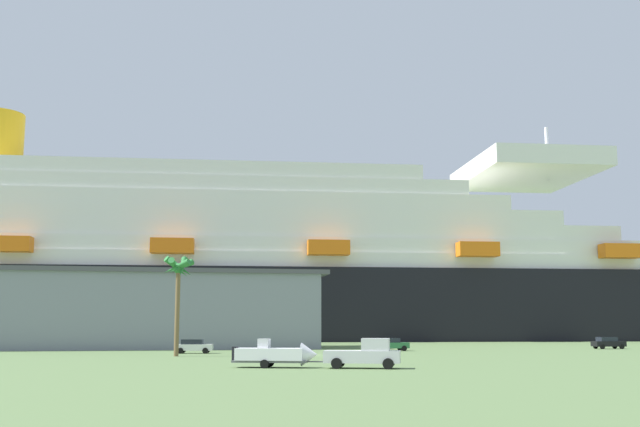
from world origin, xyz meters
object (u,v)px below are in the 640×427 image
cruise_ship (191,270)px  pickup_truck (366,354)px  palm_tree (178,275)px  parked_car_white_van (194,346)px  parked_car_black_coupe (608,343)px  small_boat_on_trailer (279,355)px  parked_car_green_wagon (390,344)px

cruise_ship → pickup_truck: cruise_ship is taller
palm_tree → parked_car_white_van: (1.18, 7.91, -7.53)m
parked_car_black_coupe → parked_car_white_van: (-54.69, -11.62, 0.00)m
small_boat_on_trailer → parked_car_black_coupe: bearing=42.1°
parked_car_green_wagon → small_boat_on_trailer: bearing=-112.7°
cruise_ship → small_boat_on_trailer: 102.21m
cruise_ship → parked_car_green_wagon: (29.87, -63.76, -13.78)m
pickup_truck → parked_car_green_wagon: (8.94, 37.98, -0.21)m
palm_tree → pickup_truck: bearing=-55.7°
small_boat_on_trailer → parked_car_white_van: size_ratio=1.65×
pickup_truck → small_boat_on_trailer: 6.52m
parked_car_black_coupe → pickup_truck: bearing=-132.7°
cruise_ship → small_boat_on_trailer: size_ratio=41.68×
palm_tree → parked_car_black_coupe: bearing=19.3°
cruise_ship → parked_car_green_wagon: 71.75m
parked_car_black_coupe → cruise_ship: bearing=136.0°
cruise_ship → palm_tree: cruise_ship is taller
parked_car_green_wagon → parked_car_black_coupe: (30.82, 5.17, -0.00)m
pickup_truck → parked_car_green_wagon: bearing=76.8°
parked_car_green_wagon → pickup_truck: bearing=-103.2°
small_boat_on_trailer → palm_tree: palm_tree is taller
parked_car_black_coupe → parked_car_white_van: 55.91m
pickup_truck → parked_car_black_coupe: 58.67m
pickup_truck → palm_tree: (-16.11, 23.61, 7.32)m
cruise_ship → pickup_truck: 104.75m
palm_tree → parked_car_white_van: bearing=81.5°
parked_car_white_van → cruise_ship: bearing=94.9°
pickup_truck → palm_tree: palm_tree is taller
small_boat_on_trailer → parked_car_white_van: small_boat_on_trailer is taller
small_boat_on_trailer → parked_car_green_wagon: 39.55m
small_boat_on_trailer → parked_car_black_coupe: (46.10, 41.65, -0.13)m
cruise_ship → pickup_truck: size_ratio=50.10×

